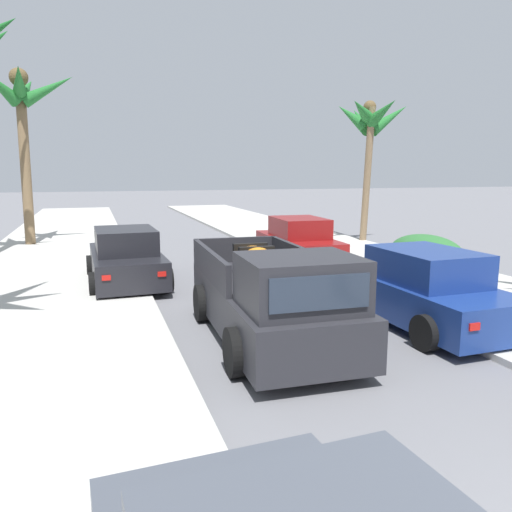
# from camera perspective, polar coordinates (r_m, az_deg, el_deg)

# --- Properties ---
(sidewalk_left) EXTENTS (5.07, 60.00, 0.12)m
(sidewalk_left) POSITION_cam_1_polar(r_m,az_deg,el_deg) (13.46, -23.20, -3.96)
(sidewalk_left) COLOR beige
(sidewalk_left) RESTS_ON ground
(sidewalk_right) EXTENTS (5.07, 60.00, 0.12)m
(sidewalk_right) POSITION_cam_1_polar(r_m,az_deg,el_deg) (15.92, 14.98, -1.49)
(sidewalk_right) COLOR beige
(sidewalk_right) RESTS_ON ground
(curb_left) EXTENTS (0.16, 60.00, 0.10)m
(curb_left) POSITION_cam_1_polar(r_m,az_deg,el_deg) (13.40, -18.36, -3.77)
(curb_left) COLOR silver
(curb_left) RESTS_ON ground
(curb_right) EXTENTS (0.16, 60.00, 0.10)m
(curb_right) POSITION_cam_1_polar(r_m,az_deg,el_deg) (15.34, 11.42, -1.81)
(curb_right) COLOR silver
(curb_right) RESTS_ON ground
(pickup_truck) EXTENTS (2.35, 5.28, 1.80)m
(pickup_truck) POSITION_cam_1_polar(r_m,az_deg,el_deg) (8.96, 1.72, -4.78)
(pickup_truck) COLOR #28282D
(pickup_truck) RESTS_ON ground
(car_left_near) EXTENTS (2.10, 4.29, 1.54)m
(car_left_near) POSITION_cam_1_polar(r_m,az_deg,el_deg) (10.50, 18.53, -3.70)
(car_left_near) COLOR navy
(car_left_near) RESTS_ON ground
(car_right_near) EXTENTS (2.17, 4.32, 1.54)m
(car_right_near) POSITION_cam_1_polar(r_m,az_deg,el_deg) (16.70, 4.86, 1.59)
(car_right_near) COLOR maroon
(car_right_near) RESTS_ON ground
(car_left_mid) EXTENTS (2.11, 4.30, 1.54)m
(car_left_mid) POSITION_cam_1_polar(r_m,az_deg,el_deg) (13.97, -14.65, -0.28)
(car_left_mid) COLOR black
(car_left_mid) RESTS_ON ground
(palm_tree_left_fore) EXTENTS (3.33, 3.74, 6.02)m
(palm_tree_left_fore) POSITION_cam_1_polar(r_m,az_deg,el_deg) (21.95, 12.84, 14.48)
(palm_tree_left_fore) COLOR #846B4C
(palm_tree_left_fore) RESTS_ON ground
(palm_tree_left_back) EXTENTS (3.71, 3.59, 7.05)m
(palm_tree_left_back) POSITION_cam_1_polar(r_m,az_deg,el_deg) (22.45, -25.28, 15.35)
(palm_tree_left_back) COLOR brown
(palm_tree_left_back) RESTS_ON ground
(hedge_bush) EXTENTS (1.80, 2.80, 1.10)m
(hedge_bush) POSITION_cam_1_polar(r_m,az_deg,el_deg) (16.48, 18.85, 0.42)
(hedge_bush) COLOR #2D6B33
(hedge_bush) RESTS_ON ground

